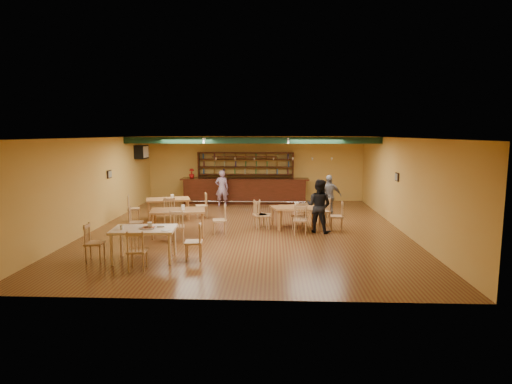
{
  "coord_description": "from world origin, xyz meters",
  "views": [
    {
      "loc": [
        0.86,
        -13.59,
        3.14
      ],
      "look_at": [
        0.26,
        0.6,
        1.15
      ],
      "focal_mm": 29.47,
      "sensor_mm": 36.0,
      "label": 1
    }
  ],
  "objects_px": {
    "bar_counter": "(245,191)",
    "patron_right_a": "(319,206)",
    "dining_table_d": "(300,218)",
    "near_table": "(144,244)",
    "dining_table_b": "(292,216)",
    "patron_bar": "(222,188)",
    "dining_table_c": "(178,223)",
    "dining_table_a": "(168,209)"
  },
  "relations": [
    {
      "from": "near_table",
      "to": "patron_bar",
      "type": "xyz_separation_m",
      "value": [
        0.96,
        7.91,
        0.37
      ]
    },
    {
      "from": "bar_counter",
      "to": "dining_table_b",
      "type": "height_order",
      "value": "bar_counter"
    },
    {
      "from": "dining_table_c",
      "to": "patron_right_a",
      "type": "bearing_deg",
      "value": -1.29
    },
    {
      "from": "patron_bar",
      "to": "dining_table_b",
      "type": "bearing_deg",
      "value": 118.85
    },
    {
      "from": "dining_table_a",
      "to": "dining_table_d",
      "type": "distance_m",
      "value": 4.94
    },
    {
      "from": "dining_table_d",
      "to": "near_table",
      "type": "relative_size",
      "value": 0.96
    },
    {
      "from": "bar_counter",
      "to": "dining_table_c",
      "type": "bearing_deg",
      "value": -104.74
    },
    {
      "from": "dining_table_d",
      "to": "bar_counter",
      "type": "bearing_deg",
      "value": 116.43
    },
    {
      "from": "dining_table_a",
      "to": "dining_table_c",
      "type": "height_order",
      "value": "dining_table_c"
    },
    {
      "from": "patron_right_a",
      "to": "near_table",
      "type": "bearing_deg",
      "value": 61.09
    },
    {
      "from": "dining_table_c",
      "to": "patron_bar",
      "type": "height_order",
      "value": "patron_bar"
    },
    {
      "from": "bar_counter",
      "to": "near_table",
      "type": "bearing_deg",
      "value": -102.28
    },
    {
      "from": "near_table",
      "to": "patron_right_a",
      "type": "bearing_deg",
      "value": 29.88
    },
    {
      "from": "dining_table_a",
      "to": "patron_right_a",
      "type": "xyz_separation_m",
      "value": [
        5.3,
        -1.77,
        0.46
      ]
    },
    {
      "from": "dining_table_c",
      "to": "bar_counter",
      "type": "bearing_deg",
      "value": 65.08
    },
    {
      "from": "dining_table_a",
      "to": "dining_table_d",
      "type": "xyz_separation_m",
      "value": [
        4.74,
        -1.39,
        -0.02
      ]
    },
    {
      "from": "dining_table_b",
      "to": "patron_bar",
      "type": "xyz_separation_m",
      "value": [
        -2.88,
        3.89,
        0.44
      ]
    },
    {
      "from": "dining_table_b",
      "to": "patron_right_a",
      "type": "relative_size",
      "value": 0.8
    },
    {
      "from": "dining_table_d",
      "to": "dining_table_c",
      "type": "bearing_deg",
      "value": -160.99
    },
    {
      "from": "near_table",
      "to": "dining_table_a",
      "type": "bearing_deg",
      "value": 92.62
    },
    {
      "from": "patron_bar",
      "to": "dining_table_d",
      "type": "bearing_deg",
      "value": 118.21
    },
    {
      "from": "near_table",
      "to": "dining_table_b",
      "type": "bearing_deg",
      "value": 41.43
    },
    {
      "from": "dining_table_c",
      "to": "near_table",
      "type": "distance_m",
      "value": 2.55
    },
    {
      "from": "dining_table_b",
      "to": "patron_right_a",
      "type": "distance_m",
      "value": 1.24
    },
    {
      "from": "dining_table_b",
      "to": "dining_table_c",
      "type": "distance_m",
      "value": 3.87
    },
    {
      "from": "patron_bar",
      "to": "patron_right_a",
      "type": "relative_size",
      "value": 0.92
    },
    {
      "from": "bar_counter",
      "to": "dining_table_d",
      "type": "height_order",
      "value": "bar_counter"
    },
    {
      "from": "bar_counter",
      "to": "patron_right_a",
      "type": "xyz_separation_m",
      "value": [
        2.74,
        -5.51,
        0.29
      ]
    },
    {
      "from": "patron_right_a",
      "to": "patron_bar",
      "type": "bearing_deg",
      "value": -25.55
    },
    {
      "from": "dining_table_d",
      "to": "near_table",
      "type": "bearing_deg",
      "value": -135.14
    },
    {
      "from": "dining_table_b",
      "to": "patron_right_a",
      "type": "bearing_deg",
      "value": -62.98
    },
    {
      "from": "near_table",
      "to": "patron_right_a",
      "type": "xyz_separation_m",
      "value": [
        4.64,
        3.22,
        0.44
      ]
    },
    {
      "from": "near_table",
      "to": "patron_right_a",
      "type": "relative_size",
      "value": 0.9
    },
    {
      "from": "near_table",
      "to": "bar_counter",
      "type": "bearing_deg",
      "value": 72.83
    },
    {
      "from": "dining_table_b",
      "to": "patron_bar",
      "type": "height_order",
      "value": "patron_bar"
    },
    {
      "from": "dining_table_a",
      "to": "patron_right_a",
      "type": "bearing_deg",
      "value": -35.31
    },
    {
      "from": "dining_table_a",
      "to": "near_table",
      "type": "xyz_separation_m",
      "value": [
        0.66,
        -4.99,
        0.02
      ]
    },
    {
      "from": "dining_table_d",
      "to": "patron_right_a",
      "type": "bearing_deg",
      "value": -30.49
    },
    {
      "from": "dining_table_a",
      "to": "dining_table_c",
      "type": "xyz_separation_m",
      "value": [
        0.93,
        -2.45,
        0.02
      ]
    },
    {
      "from": "dining_table_b",
      "to": "dining_table_c",
      "type": "relative_size",
      "value": 0.83
    },
    {
      "from": "bar_counter",
      "to": "dining_table_b",
      "type": "bearing_deg",
      "value": -67.63
    },
    {
      "from": "dining_table_b",
      "to": "dining_table_d",
      "type": "height_order",
      "value": "dining_table_d"
    }
  ]
}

